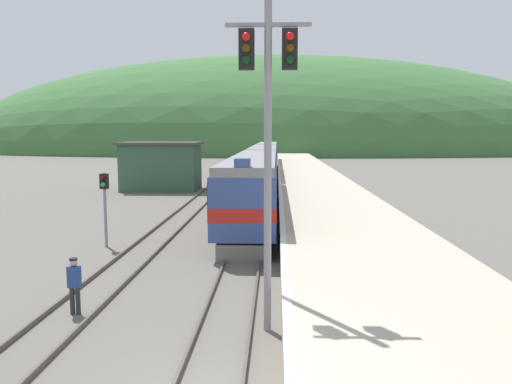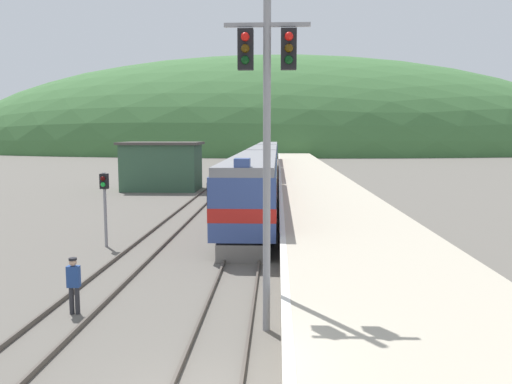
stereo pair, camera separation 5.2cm
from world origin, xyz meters
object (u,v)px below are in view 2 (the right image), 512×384
Objects in this scene: carriage_second at (264,164)px; track_worker at (74,282)px; signal_mast_main at (267,111)px; signal_post_siding at (104,194)px; express_train_lead_car at (254,185)px; carriage_third at (268,155)px.

track_worker is at bearing -96.70° from carriage_second.
signal_mast_main is 2.55× the size of signal_post_siding.
signal_post_siding is (-6.64, -29.91, 0.39)m from carriage_second.
carriage_second is at bearing 90.00° from express_train_lead_car.
signal_post_siding is (-6.64, -7.86, 0.37)m from express_train_lead_car.
track_worker is at bearing -76.54° from signal_post_siding.
signal_post_siding is 2.07× the size of track_worker.
signal_post_siding is (-7.81, 9.77, -3.36)m from signal_mast_main.
track_worker is (-4.54, -59.50, -1.19)m from carriage_third.
signal_mast_main is at bearing -88.89° from carriage_third.
express_train_lead_car is 6.23× the size of signal_post_siding.
signal_mast_main is 7.62m from track_worker.
signal_mast_main is at bearing -51.34° from signal_post_siding.
carriage_second and carriage_third have the same top height.
carriage_second is at bearing 91.69° from signal_mast_main.
track_worker is at bearing 170.00° from signal_mast_main.
signal_post_siding is at bearing -102.52° from carriage_second.
carriage_second is 20.83m from carriage_third.
signal_post_siding is at bearing -130.20° from express_train_lead_car.
signal_mast_main is at bearing -10.00° from track_worker.
express_train_lead_car is 12.90× the size of track_worker.
carriage_second is 2.22× the size of signal_mast_main.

